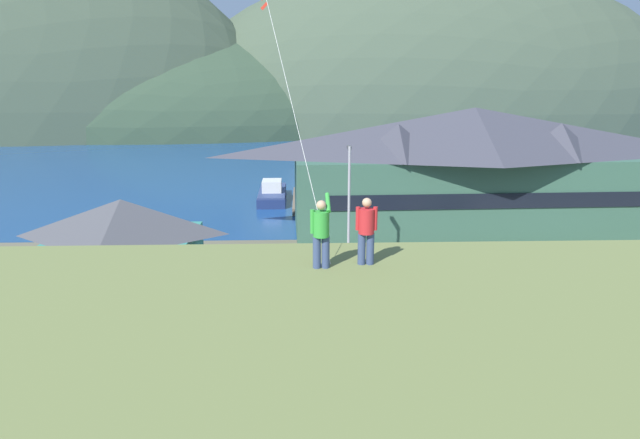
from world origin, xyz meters
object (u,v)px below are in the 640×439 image
(harbor_lodge, at_px, (472,167))
(parked_car_back_row_right, at_px, (288,279))
(moored_boat_wharfside, at_px, (272,193))
(parked_car_lone_by_shed, at_px, (23,280))
(person_companion, at_px, (366,229))
(parking_light_pole, at_px, (349,202))
(wharf_dock, at_px, (309,200))
(parked_car_mid_row_far, at_px, (336,325))
(person_kite_flyer, at_px, (321,231))
(parked_car_front_row_red, at_px, (530,272))
(parked_car_mid_row_near, at_px, (451,284))
(storage_shed_near_lot, at_px, (125,252))
(parked_car_back_row_left, at_px, (185,335))
(parked_car_front_row_end, at_px, (618,314))

(harbor_lodge, xyz_separation_m, parked_car_back_row_right, (-14.04, -13.32, -4.05))
(moored_boat_wharfside, distance_m, parked_car_lone_by_shed, 27.83)
(harbor_lodge, relative_size, person_companion, 16.85)
(parking_light_pole, bearing_deg, wharf_dock, 95.99)
(parked_car_mid_row_far, relative_size, parked_car_back_row_right, 0.99)
(parked_car_back_row_right, relative_size, person_companion, 2.50)
(wharf_dock, distance_m, parked_car_back_row_right, 23.66)
(parked_car_back_row_right, relative_size, person_kite_flyer, 2.35)
(moored_boat_wharfside, relative_size, parked_car_lone_by_shed, 1.97)
(parked_car_lone_by_shed, bearing_deg, harbor_lodge, 24.39)
(harbor_lodge, distance_m, parked_car_lone_by_shed, 31.62)
(parked_car_front_row_red, relative_size, person_kite_flyer, 2.30)
(parked_car_lone_by_shed, distance_m, parking_light_pole, 18.79)
(moored_boat_wharfside, xyz_separation_m, parked_car_mid_row_near, (10.92, -26.36, 0.34))
(parked_car_back_row_right, distance_m, person_companion, 16.54)
(parking_light_pole, distance_m, person_companion, 18.97)
(parked_car_front_row_red, xyz_separation_m, parking_light_pole, (-10.12, 3.12, 3.48))
(parked_car_mid_row_far, distance_m, parked_car_back_row_right, 6.30)
(storage_shed_near_lot, height_order, person_companion, person_companion)
(parked_car_mid_row_near, bearing_deg, person_kite_flyer, -118.16)
(parked_car_mid_row_near, height_order, parked_car_mid_row_far, same)
(parked_car_lone_by_shed, bearing_deg, parked_car_back_row_left, -34.55)
(harbor_lodge, xyz_separation_m, person_kite_flyer, (-12.79, -28.41, 2.84))
(parked_car_front_row_red, bearing_deg, harbor_lodge, 88.66)
(parked_car_lone_by_shed, relative_size, parked_car_back_row_right, 0.98)
(harbor_lodge, distance_m, parked_car_front_row_red, 13.30)
(parked_car_mid_row_near, distance_m, parked_car_back_row_left, 14.18)
(parked_car_back_row_left, bearing_deg, parked_car_lone_by_shed, 145.45)
(harbor_lodge, bearing_deg, parked_car_back_row_left, -132.41)
(parked_car_front_row_end, bearing_deg, parked_car_mid_row_near, 147.99)
(storage_shed_near_lot, xyz_separation_m, parking_light_pole, (12.05, 4.67, 1.54))
(parked_car_front_row_end, bearing_deg, harbor_lodge, 94.31)
(parked_car_mid_row_far, relative_size, person_kite_flyer, 2.32)
(storage_shed_near_lot, distance_m, parked_car_back_row_right, 8.69)
(parked_car_front_row_end, bearing_deg, parking_light_pole, 142.69)
(parked_car_back_row_right, height_order, person_companion, person_companion)
(parked_car_mid_row_near, bearing_deg, harbor_lodge, 69.84)
(wharf_dock, bearing_deg, storage_shed_near_lot, -112.15)
(parked_car_back_row_left, bearing_deg, parked_car_front_row_end, 4.27)
(parked_car_mid_row_near, xyz_separation_m, parked_car_back_row_left, (-13.01, -5.64, 0.00))
(harbor_lodge, relative_size, parked_car_mid_row_far, 6.80)
(wharf_dock, xyz_separation_m, parked_car_back_row_right, (-1.55, -23.60, 0.71))
(parked_car_mid_row_far, xyz_separation_m, person_companion, (0.15, -8.97, 6.88))
(wharf_dock, xyz_separation_m, parked_car_lone_by_shed, (-16.07, -23.22, 0.71))
(parked_car_lone_by_shed, distance_m, person_companion, 23.78)
(person_companion, bearing_deg, parked_car_mid_row_near, 65.26)
(moored_boat_wharfside, xyz_separation_m, parked_car_back_row_right, (2.16, -25.30, 0.34))
(parked_car_lone_by_shed, bearing_deg, person_kite_flyer, -44.45)
(parked_car_front_row_red, distance_m, person_kite_flyer, 21.25)
(parked_car_front_row_red, height_order, parked_car_mid_row_near, same)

